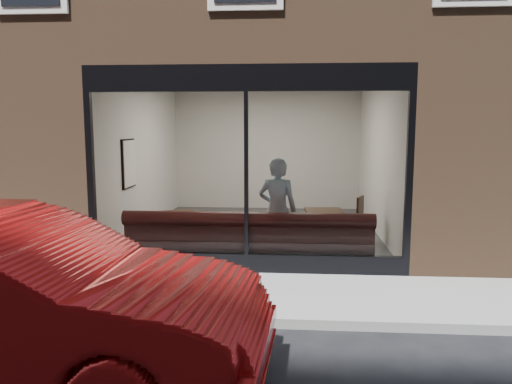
# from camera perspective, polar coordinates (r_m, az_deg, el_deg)

# --- Properties ---
(ground) EXTENTS (120.00, 120.00, 0.00)m
(ground) POSITION_cam_1_polar(r_m,az_deg,el_deg) (6.03, -2.96, -14.85)
(ground) COLOR black
(ground) RESTS_ON ground
(sidewalk_near) EXTENTS (40.00, 2.00, 0.01)m
(sidewalk_near) POSITION_cam_1_polar(r_m,az_deg,el_deg) (6.95, -1.91, -11.64)
(sidewalk_near) COLOR gray
(sidewalk_near) RESTS_ON ground
(kerb_near) EXTENTS (40.00, 0.10, 0.12)m
(kerb_near) POSITION_cam_1_polar(r_m,az_deg,el_deg) (5.96, -3.02, -14.50)
(kerb_near) COLOR gray
(kerb_near) RESTS_ON ground
(host_building_pier_left) EXTENTS (2.50, 12.00, 3.20)m
(host_building_pier_left) POSITION_cam_1_polar(r_m,az_deg,el_deg) (14.25, -14.04, 4.69)
(host_building_pier_left) COLOR brown
(host_building_pier_left) RESTS_ON ground
(host_building_pier_right) EXTENTS (2.50, 12.00, 3.20)m
(host_building_pier_right) POSITION_cam_1_polar(r_m,az_deg,el_deg) (13.87, 16.95, 4.51)
(host_building_pier_right) COLOR brown
(host_building_pier_right) RESTS_ON ground
(host_building_backfill) EXTENTS (5.00, 6.00, 3.20)m
(host_building_backfill) POSITION_cam_1_polar(r_m,az_deg,el_deg) (16.55, 1.79, 5.33)
(host_building_backfill) COLOR brown
(host_building_backfill) RESTS_ON ground
(cafe_floor) EXTENTS (6.00, 6.00, 0.00)m
(cafe_floor) POSITION_cam_1_polar(r_m,az_deg,el_deg) (10.79, 0.38, -4.49)
(cafe_floor) COLOR #2D2D30
(cafe_floor) RESTS_ON ground
(cafe_ceiling) EXTENTS (6.00, 6.00, 0.00)m
(cafe_ceiling) POSITION_cam_1_polar(r_m,az_deg,el_deg) (10.58, 0.39, 12.53)
(cafe_ceiling) COLOR white
(cafe_ceiling) RESTS_ON host_building_upper
(cafe_wall_back) EXTENTS (5.00, 0.00, 5.00)m
(cafe_wall_back) POSITION_cam_1_polar(r_m,az_deg,el_deg) (13.55, 1.24, 4.77)
(cafe_wall_back) COLOR silver
(cafe_wall_back) RESTS_ON ground
(cafe_wall_left) EXTENTS (0.00, 6.00, 6.00)m
(cafe_wall_left) POSITION_cam_1_polar(r_m,az_deg,el_deg) (11.02, -12.68, 3.88)
(cafe_wall_left) COLOR silver
(cafe_wall_left) RESTS_ON ground
(cafe_wall_right) EXTENTS (0.00, 6.00, 6.00)m
(cafe_wall_right) POSITION_cam_1_polar(r_m,az_deg,el_deg) (10.69, 13.85, 3.73)
(cafe_wall_right) COLOR silver
(cafe_wall_right) RESTS_ON ground
(storefront_kick) EXTENTS (5.00, 0.10, 0.30)m
(storefront_kick) POSITION_cam_1_polar(r_m,az_deg,el_deg) (7.91, -1.09, -8.12)
(storefront_kick) COLOR black
(storefront_kick) RESTS_ON ground
(storefront_header) EXTENTS (5.00, 0.10, 0.40)m
(storefront_header) POSITION_cam_1_polar(r_m,az_deg,el_deg) (7.63, -1.14, 12.92)
(storefront_header) COLOR black
(storefront_header) RESTS_ON host_building_upper
(storefront_mullion) EXTENTS (0.06, 0.10, 2.50)m
(storefront_mullion) POSITION_cam_1_polar(r_m,az_deg,el_deg) (7.64, -1.11, 2.02)
(storefront_mullion) COLOR black
(storefront_mullion) RESTS_ON storefront_kick
(storefront_glass) EXTENTS (4.80, 0.00, 4.80)m
(storefront_glass) POSITION_cam_1_polar(r_m,az_deg,el_deg) (7.61, -1.14, 2.00)
(storefront_glass) COLOR white
(storefront_glass) RESTS_ON storefront_kick
(banquette) EXTENTS (4.00, 0.55, 0.45)m
(banquette) POSITION_cam_1_polar(r_m,az_deg,el_deg) (8.27, -0.83, -6.87)
(banquette) COLOR #341613
(banquette) RESTS_ON cafe_floor
(person) EXTENTS (0.71, 0.53, 1.77)m
(person) POSITION_cam_1_polar(r_m,az_deg,el_deg) (8.30, 2.47, -2.14)
(person) COLOR #A6C4DA
(person) RESTS_ON cafe_floor
(cafe_table_left) EXTENTS (0.87, 0.87, 0.04)m
(cafe_table_left) POSITION_cam_1_polar(r_m,az_deg,el_deg) (8.90, -9.04, -2.51)
(cafe_table_left) COLOR black
(cafe_table_left) RESTS_ON cafe_floor
(cafe_table_right) EXTENTS (0.71, 0.71, 0.04)m
(cafe_table_right) POSITION_cam_1_polar(r_m,az_deg,el_deg) (9.16, 7.79, -2.20)
(cafe_table_right) COLOR black
(cafe_table_right) RESTS_ON cafe_floor
(cafe_chair_right) EXTENTS (0.52, 0.52, 0.04)m
(cafe_chair_right) POSITION_cam_1_polar(r_m,az_deg,el_deg) (9.84, 10.66, -4.52)
(cafe_chair_right) COLOR black
(cafe_chair_right) RESTS_ON cafe_floor
(wall_poster) EXTENTS (0.02, 0.67, 0.89)m
(wall_poster) POSITION_cam_1_polar(r_m,az_deg,el_deg) (9.98, -14.26, 3.18)
(wall_poster) COLOR white
(wall_poster) RESTS_ON cafe_wall_left
(parked_car) EXTENTS (4.80, 1.90, 1.56)m
(parked_car) POSITION_cam_1_polar(r_m,az_deg,el_deg) (5.01, -27.15, -11.03)
(parked_car) COLOR #AF1111
(parked_car) RESTS_ON ground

